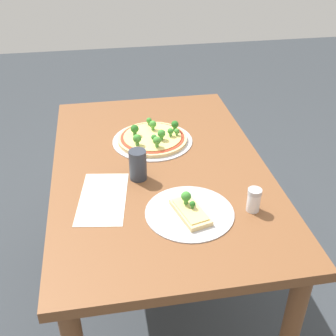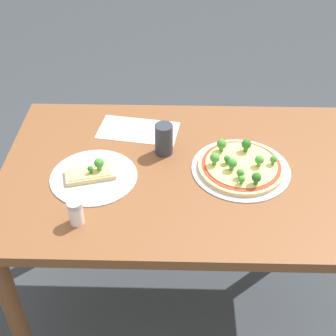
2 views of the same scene
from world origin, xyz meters
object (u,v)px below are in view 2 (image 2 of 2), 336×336
object	(u,v)px
dining_table	(185,192)
condiment_shaker	(76,212)
pizza_tray_whole	(241,165)
drinking_cup	(164,139)
pizza_tray_slice	(93,175)

from	to	relation	value
dining_table	condiment_shaker	world-z (taller)	condiment_shaker
pizza_tray_whole	drinking_cup	bearing A→B (deg)	162.00
condiment_shaker	dining_table	bearing A→B (deg)	38.67
pizza_tray_whole	pizza_tray_slice	world-z (taller)	pizza_tray_whole
pizza_tray_whole	dining_table	bearing A→B (deg)	-178.88
pizza_tray_slice	condiment_shaker	bearing A→B (deg)	-94.26
dining_table	drinking_cup	world-z (taller)	drinking_cup
drinking_cup	condiment_shaker	xyz separation A→B (m)	(-0.24, -0.34, -0.02)
pizza_tray_slice	drinking_cup	bearing A→B (deg)	31.25
dining_table	condiment_shaker	size ratio (longest dim) A/B	15.38
pizza_tray_whole	pizza_tray_slice	xyz separation A→B (m)	(-0.48, -0.05, -0.01)
pizza_tray_whole	condiment_shaker	world-z (taller)	condiment_shaker
condiment_shaker	pizza_tray_whole	bearing A→B (deg)	27.33
pizza_tray_slice	pizza_tray_whole	bearing A→B (deg)	6.41
pizza_tray_whole	pizza_tray_slice	distance (m)	0.49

